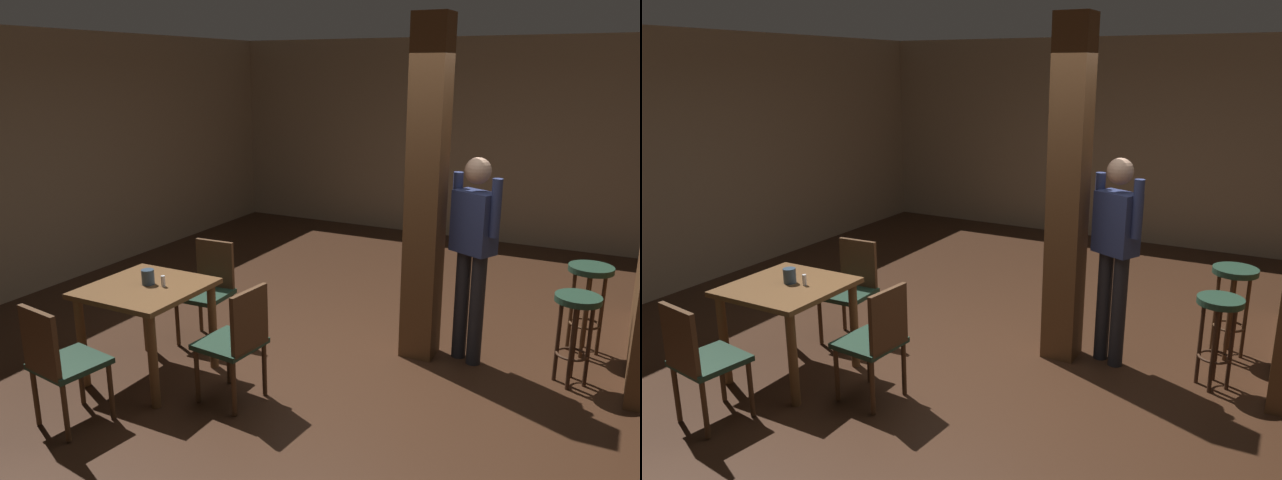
{
  "view_description": "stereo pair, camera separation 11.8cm",
  "coord_description": "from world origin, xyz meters",
  "views": [
    {
      "loc": [
        1.8,
        -4.3,
        2.4
      ],
      "look_at": [
        -0.51,
        0.21,
        0.99
      ],
      "focal_mm": 35.0,
      "sensor_mm": 36.0,
      "label": 1
    },
    {
      "loc": [
        1.91,
        -4.25,
        2.4
      ],
      "look_at": [
        -0.51,
        0.21,
        0.99
      ],
      "focal_mm": 35.0,
      "sensor_mm": 36.0,
      "label": 2
    }
  ],
  "objects": [
    {
      "name": "bar_stool_mid",
      "position": [
        1.56,
        1.16,
        0.59
      ],
      "size": [
        0.37,
        0.37,
        0.79
      ],
      "color": "#1E3828",
      "rests_on": "ground_plane"
    },
    {
      "name": "chair_south",
      "position": [
        -1.49,
        -1.72,
        0.51
      ],
      "size": [
        0.48,
        0.48,
        0.89
      ],
      "color": "#1E3828",
      "rests_on": "ground_plane"
    },
    {
      "name": "dining_table",
      "position": [
        -1.47,
        -0.88,
        0.62
      ],
      "size": [
        0.85,
        0.85,
        0.77
      ],
      "color": "brown",
      "rests_on": "ground_plane"
    },
    {
      "name": "chair_east",
      "position": [
        -0.61,
        -0.89,
        0.51
      ],
      "size": [
        0.46,
        0.46,
        0.89
      ],
      "color": "#1E3828",
      "rests_on": "ground_plane"
    },
    {
      "name": "bar_stool_near",
      "position": [
        1.52,
        0.52,
        0.55
      ],
      "size": [
        0.34,
        0.34,
        0.73
      ],
      "color": "#1E3828",
      "rests_on": "ground_plane"
    },
    {
      "name": "wall_left",
      "position": [
        -4.0,
        0.0,
        1.4
      ],
      "size": [
        0.1,
        9.0,
        2.8
      ],
      "primitive_type": "cube",
      "color": "gray",
      "rests_on": "ground_plane"
    },
    {
      "name": "standing_person",
      "position": [
        0.7,
        0.56,
        1.0
      ],
      "size": [
        0.46,
        0.33,
        1.72
      ],
      "color": "navy",
      "rests_on": "ground_plane"
    },
    {
      "name": "chair_north",
      "position": [
        -1.48,
        -0.08,
        0.51
      ],
      "size": [
        0.44,
        0.44,
        0.89
      ],
      "color": "#1E3828",
      "rests_on": "ground_plane"
    },
    {
      "name": "napkin_cup",
      "position": [
        -1.48,
        -0.84,
        0.83
      ],
      "size": [
        0.1,
        0.1,
        0.12
      ],
      "primitive_type": "cylinder",
      "color": "#33475B",
      "rests_on": "dining_table"
    },
    {
      "name": "wall_back",
      "position": [
        0.0,
        4.5,
        1.4
      ],
      "size": [
        8.0,
        0.1,
        2.8
      ],
      "primitive_type": "cube",
      "color": "gray",
      "rests_on": "ground_plane"
    },
    {
      "name": "salt_shaker",
      "position": [
        -1.34,
        -0.83,
        0.81
      ],
      "size": [
        0.03,
        0.03,
        0.09
      ],
      "primitive_type": "cylinder",
      "color": "silver",
      "rests_on": "dining_table"
    },
    {
      "name": "pillar",
      "position": [
        0.31,
        0.5,
        1.4
      ],
      "size": [
        0.28,
        0.28,
        2.8
      ],
      "primitive_type": "cube",
      "color": "brown",
      "rests_on": "ground_plane"
    },
    {
      "name": "ground_plane",
      "position": [
        0.0,
        0.0,
        0.0
      ],
      "size": [
        10.8,
        10.8,
        0.0
      ],
      "primitive_type": "plane",
      "color": "#382114"
    }
  ]
}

